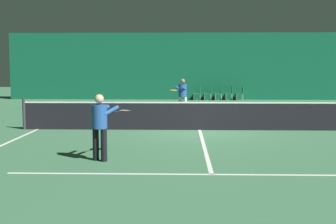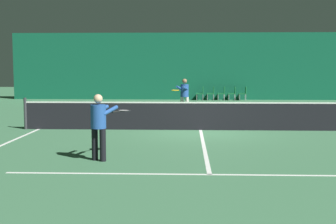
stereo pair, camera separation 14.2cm
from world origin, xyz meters
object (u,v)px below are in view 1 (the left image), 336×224
courtside_chair_3 (230,92)px  player_far (182,94)px  player_near (101,122)px  courtside_chair_1 (209,92)px  courtside_chair_4 (241,92)px  tennis_net (200,115)px  courtside_chair_0 (198,92)px  courtside_chair_2 (219,92)px

courtside_chair_3 → player_far: bearing=-19.8°
player_near → courtside_chair_1: (3.51, 18.40, -0.40)m
courtside_chair_4 → courtside_chair_1: bearing=-90.0°
courtside_chair_4 → tennis_net: bearing=-12.8°
courtside_chair_0 → courtside_chair_1: (0.66, 0.00, 0.00)m
courtside_chair_3 → courtside_chair_4: bearing=90.0°
tennis_net → courtside_chair_1: tennis_net is taller
player_near → courtside_chair_3: player_near is taller
player_far → courtside_chair_1: player_far is taller
tennis_net → courtside_chair_4: 13.65m
courtside_chair_1 → courtside_chair_3: bearing=90.0°
player_far → courtside_chair_1: bearing=-167.2°
courtside_chair_0 → courtside_chair_1: same height
player_near → player_far: (1.86, 10.19, 0.03)m
tennis_net → player_far: size_ratio=7.65×
courtside_chair_0 → courtside_chair_1: size_ratio=1.00×
tennis_net → courtside_chair_4: bearing=77.2°
player_near → courtside_chair_1: bearing=19.3°
player_far → courtside_chair_4: player_far is taller
player_far → courtside_chair_3: player_far is taller
tennis_net → courtside_chair_1: size_ratio=14.29×
player_far → courtside_chair_4: 8.98m
courtside_chair_2 → player_near: bearing=-12.7°
player_near → player_far: 10.36m
courtside_chair_1 → courtside_chair_4: 1.97m
player_far → courtside_chair_0: player_far is taller
courtside_chair_2 → courtside_chair_4: 1.31m
player_far → tennis_net: bearing=30.7°
courtside_chair_4 → courtside_chair_3: bearing=-90.0°
tennis_net → player_near: (-2.44, -5.09, 0.38)m
tennis_net → courtside_chair_3: bearing=79.9°
courtside_chair_1 → courtside_chair_2: (0.66, 0.00, 0.00)m
courtside_chair_2 → courtside_chair_3: bearing=90.0°
tennis_net → courtside_chair_0: (0.41, 13.31, -0.03)m
player_near → player_far: size_ratio=0.97×
player_near → courtside_chair_1: size_ratio=1.81×
courtside_chair_1 → courtside_chair_3: size_ratio=1.00×
tennis_net → courtside_chair_2: tennis_net is taller
courtside_chair_1 → player_far: bearing=-11.4°
player_near → tennis_net: bearing=4.5°
tennis_net → player_far: (-0.59, 5.10, 0.40)m
player_near → courtside_chair_4: (5.47, 18.40, -0.40)m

